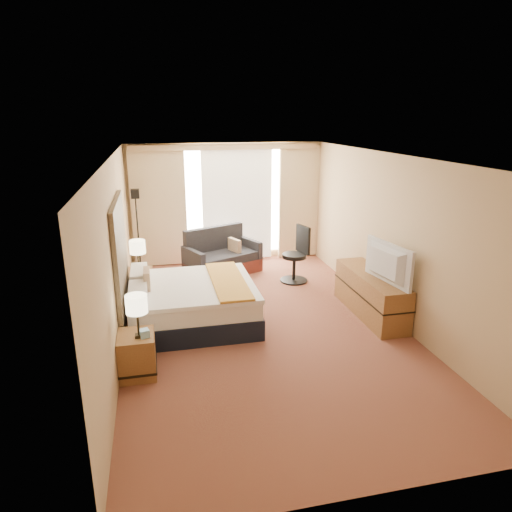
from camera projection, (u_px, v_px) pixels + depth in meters
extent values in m
cube|color=#5A191D|center=(262.00, 324.00, 7.19)|extent=(4.20, 7.00, 0.02)
cube|color=white|center=(263.00, 157.00, 6.42)|extent=(4.20, 7.00, 0.02)
cube|color=tan|center=(226.00, 203.00, 10.07)|extent=(4.20, 0.02, 2.60)
cube|color=tan|center=(367.00, 365.00, 3.54)|extent=(4.20, 0.02, 2.60)
cube|color=tan|center=(116.00, 254.00, 6.36)|extent=(0.02, 7.00, 2.60)
cube|color=tan|center=(391.00, 237.00, 7.25)|extent=(0.02, 7.00, 2.60)
cube|color=black|center=(120.00, 251.00, 6.57)|extent=(0.06, 1.85, 1.50)
cube|color=#986637|center=(137.00, 355.00, 5.74)|extent=(0.45, 0.52, 0.55)
cube|color=#986637|center=(140.00, 285.00, 8.07)|extent=(0.45, 0.52, 0.55)
cube|color=#986637|center=(371.00, 294.00, 7.47)|extent=(0.50, 1.80, 0.70)
cube|color=white|center=(237.00, 202.00, 10.09)|extent=(2.30, 0.02, 2.30)
cube|color=beige|center=(159.00, 208.00, 9.66)|extent=(1.15, 0.09, 2.50)
cube|color=beige|center=(298.00, 202.00, 10.31)|extent=(0.90, 0.09, 2.50)
cube|color=white|center=(237.00, 205.00, 10.06)|extent=(1.55, 0.04, 2.50)
cube|color=tan|center=(226.00, 147.00, 9.56)|extent=(4.00, 0.16, 0.12)
cube|color=black|center=(193.00, 313.00, 7.22)|extent=(1.93, 1.74, 0.32)
cube|color=white|center=(192.00, 296.00, 7.13)|extent=(1.88, 1.70, 0.28)
cube|color=white|center=(197.00, 286.00, 7.10)|extent=(1.76, 1.76, 0.06)
cube|color=gold|center=(228.00, 280.00, 7.19)|extent=(0.50, 1.76, 0.04)
cube|color=white|center=(138.00, 293.00, 6.49)|extent=(0.26, 0.72, 0.17)
cube|color=white|center=(139.00, 274.00, 7.27)|extent=(0.26, 0.72, 0.17)
cube|color=beige|center=(147.00, 280.00, 6.90)|extent=(0.09, 0.39, 0.33)
cube|color=maroon|center=(223.00, 267.00, 9.50)|extent=(1.69, 1.35, 0.27)
cube|color=#29292D|center=(224.00, 257.00, 9.40)|extent=(1.53, 1.16, 0.17)
cube|color=#29292D|center=(214.00, 240.00, 9.59)|extent=(1.32, 0.71, 0.59)
cube|color=#29292D|center=(193.00, 262.00, 9.03)|extent=(0.43, 0.77, 0.48)
cube|color=#29292D|center=(250.00, 250.00, 9.83)|extent=(0.43, 0.77, 0.48)
cube|color=beige|center=(235.00, 247.00, 9.50)|extent=(0.23, 0.37, 0.34)
cube|color=black|center=(141.00, 272.00, 9.56)|extent=(0.22, 0.22, 0.02)
cylinder|color=black|center=(138.00, 235.00, 9.33)|extent=(0.03, 0.03, 1.56)
cube|color=black|center=(135.00, 194.00, 9.07)|extent=(0.16, 0.16, 0.18)
cylinder|color=black|center=(294.00, 280.00, 9.06)|extent=(0.54, 0.54, 0.03)
cylinder|color=black|center=(294.00, 268.00, 8.99)|extent=(0.06, 0.06, 0.48)
cylinder|color=black|center=(294.00, 256.00, 8.91)|extent=(0.47, 0.47, 0.08)
cube|color=black|center=(303.00, 239.00, 8.91)|extent=(0.17, 0.43, 0.54)
cube|color=black|center=(139.00, 336.00, 5.59)|extent=(0.09, 0.09, 0.04)
cylinder|color=black|center=(138.00, 322.00, 5.54)|extent=(0.03, 0.03, 0.33)
cylinder|color=#FFF0BF|center=(136.00, 304.00, 5.47)|extent=(0.26, 0.26, 0.23)
cube|color=black|center=(139.00, 271.00, 7.93)|extent=(0.10, 0.10, 0.04)
cylinder|color=black|center=(138.00, 261.00, 7.87)|extent=(0.03, 0.03, 0.34)
cylinder|color=#FFF0BF|center=(137.00, 247.00, 7.80)|extent=(0.27, 0.27, 0.23)
cube|color=#94C7E5|center=(144.00, 333.00, 5.59)|extent=(0.14, 0.14, 0.10)
cube|color=black|center=(139.00, 266.00, 8.13)|extent=(0.19, 0.15, 0.07)
imported|color=black|center=(382.00, 263.00, 6.90)|extent=(0.30, 1.09, 0.62)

